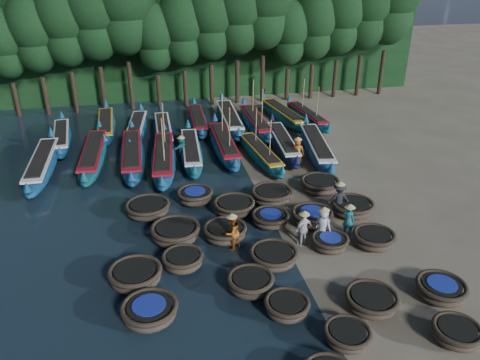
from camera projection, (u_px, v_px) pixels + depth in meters
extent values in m
plane|color=#7F745D|center=(271.00, 217.00, 24.11)|extent=(120.00, 120.00, 0.00)
cube|color=black|center=(204.00, 40.00, 42.51)|extent=(40.00, 3.00, 10.00)
ellipsoid|color=#4B3D2F|center=(347.00, 337.00, 16.22)|extent=(1.55, 1.55, 0.58)
torus|color=#382F21|center=(348.00, 331.00, 16.10)|extent=(1.69, 1.69, 0.17)
cylinder|color=black|center=(348.00, 330.00, 16.09)|extent=(1.27, 1.27, 0.05)
ellipsoid|color=#4B3D2F|center=(456.00, 335.00, 16.30)|extent=(1.78, 1.78, 0.60)
torus|color=#382F21|center=(458.00, 329.00, 16.18)|extent=(1.74, 1.74, 0.18)
cylinder|color=black|center=(458.00, 328.00, 16.16)|extent=(1.31, 1.31, 0.05)
ellipsoid|color=#4B3D2F|center=(150.00, 313.00, 17.24)|extent=(2.47, 2.47, 0.66)
torus|color=#382F21|center=(149.00, 307.00, 17.10)|extent=(2.14, 2.14, 0.20)
cylinder|color=black|center=(149.00, 306.00, 17.08)|extent=(1.63, 1.63, 0.06)
cylinder|color=#1B2B99|center=(149.00, 305.00, 17.06)|extent=(1.25, 1.25, 0.04)
ellipsoid|color=#4B3D2F|center=(250.00, 285.00, 18.70)|extent=(2.24, 2.24, 0.66)
torus|color=#382F21|center=(251.00, 278.00, 18.56)|extent=(1.91, 1.91, 0.20)
cylinder|color=black|center=(251.00, 278.00, 18.54)|extent=(1.43, 1.43, 0.06)
ellipsoid|color=#4B3D2F|center=(287.00, 308.00, 17.50)|extent=(1.81, 1.81, 0.61)
torus|color=#382F21|center=(287.00, 302.00, 17.37)|extent=(1.75, 1.75, 0.18)
cylinder|color=black|center=(287.00, 302.00, 17.36)|extent=(1.31, 1.31, 0.06)
ellipsoid|color=#4B3D2F|center=(371.00, 302.00, 17.81)|extent=(2.47, 2.47, 0.60)
torus|color=#382F21|center=(372.00, 296.00, 17.68)|extent=(2.06, 2.06, 0.18)
cylinder|color=black|center=(372.00, 296.00, 17.67)|extent=(1.57, 1.57, 0.05)
ellipsoid|color=#4B3D2F|center=(440.00, 291.00, 18.33)|extent=(1.88, 1.88, 0.65)
torus|color=#382F21|center=(442.00, 285.00, 18.20)|extent=(1.99, 1.99, 0.20)
cylinder|color=black|center=(442.00, 284.00, 18.18)|extent=(1.50, 1.50, 0.06)
cylinder|color=#1B2B99|center=(442.00, 284.00, 18.16)|extent=(1.15, 1.15, 0.04)
ellipsoid|color=#4B3D2F|center=(136.00, 277.00, 19.10)|extent=(2.15, 2.15, 0.69)
torus|color=#382F21|center=(135.00, 271.00, 18.96)|extent=(2.23, 2.23, 0.21)
cylinder|color=black|center=(135.00, 270.00, 18.94)|extent=(1.70, 1.70, 0.06)
ellipsoid|color=#4B3D2F|center=(183.00, 262.00, 20.07)|extent=(2.10, 2.10, 0.64)
torus|color=#382F21|center=(183.00, 256.00, 19.94)|extent=(1.82, 1.82, 0.20)
cylinder|color=black|center=(183.00, 255.00, 19.92)|extent=(1.36, 1.36, 0.06)
ellipsoid|color=#4B3D2F|center=(274.00, 258.00, 20.35)|extent=(2.02, 2.02, 0.63)
torus|color=#382F21|center=(274.00, 252.00, 20.22)|extent=(2.13, 2.13, 0.19)
cylinder|color=black|center=(274.00, 252.00, 20.20)|extent=(1.63, 1.63, 0.06)
ellipsoid|color=#4B3D2F|center=(330.00, 244.00, 21.34)|extent=(1.99, 1.99, 0.61)
torus|color=#382F21|center=(330.00, 239.00, 21.22)|extent=(1.73, 1.73, 0.18)
cylinder|color=black|center=(330.00, 238.00, 21.20)|extent=(1.30, 1.30, 0.06)
cylinder|color=#1B2B99|center=(330.00, 237.00, 21.19)|extent=(1.00, 1.00, 0.04)
ellipsoid|color=#4B3D2F|center=(374.00, 240.00, 21.56)|extent=(2.24, 2.24, 0.66)
torus|color=#382F21|center=(375.00, 235.00, 21.42)|extent=(1.95, 1.95, 0.20)
cylinder|color=black|center=(375.00, 234.00, 21.41)|extent=(1.47, 1.47, 0.06)
ellipsoid|color=#4B3D2F|center=(176.00, 234.00, 21.93)|extent=(2.85, 2.85, 0.74)
torus|color=#382F21|center=(175.00, 228.00, 21.78)|extent=(2.36, 2.36, 0.22)
cylinder|color=black|center=(175.00, 227.00, 21.76)|extent=(1.79, 1.79, 0.07)
ellipsoid|color=#4B3D2F|center=(225.00, 234.00, 22.05)|extent=(2.55, 2.55, 0.67)
torus|color=#382F21|center=(225.00, 228.00, 21.91)|extent=(2.09, 2.09, 0.20)
cylinder|color=black|center=(225.00, 227.00, 21.89)|extent=(1.59, 1.59, 0.06)
ellipsoid|color=#4B3D2F|center=(270.00, 220.00, 23.23)|extent=(1.76, 1.76, 0.61)
torus|color=#382F21|center=(271.00, 215.00, 23.10)|extent=(1.89, 1.89, 0.19)
cylinder|color=black|center=(271.00, 214.00, 23.09)|extent=(1.43, 1.43, 0.06)
cylinder|color=#1B2B99|center=(271.00, 214.00, 23.07)|extent=(1.10, 1.10, 0.04)
ellipsoid|color=#4B3D2F|center=(312.00, 218.00, 23.31)|extent=(2.33, 2.33, 0.69)
torus|color=#382F21|center=(312.00, 213.00, 23.17)|extent=(2.10, 2.10, 0.21)
cylinder|color=black|center=(312.00, 212.00, 23.15)|extent=(1.58, 1.58, 0.06)
cylinder|color=#1B2B99|center=(312.00, 211.00, 23.13)|extent=(1.22, 1.22, 0.04)
ellipsoid|color=#4B3D2F|center=(352.00, 209.00, 24.15)|extent=(2.61, 2.61, 0.67)
torus|color=#382F21|center=(353.00, 204.00, 24.01)|extent=(2.22, 2.22, 0.20)
cylinder|color=black|center=(353.00, 203.00, 23.99)|extent=(1.69, 1.69, 0.06)
ellipsoid|color=#4B3D2F|center=(148.00, 210.00, 24.06)|extent=(2.54, 2.54, 0.67)
torus|color=#382F21|center=(147.00, 205.00, 23.92)|extent=(2.30, 2.30, 0.20)
cylinder|color=black|center=(147.00, 204.00, 23.90)|extent=(1.76, 1.76, 0.06)
ellipsoid|color=#4B3D2F|center=(195.00, 198.00, 25.24)|extent=(2.25, 2.25, 0.69)
torus|color=#382F21|center=(195.00, 192.00, 25.10)|extent=(1.97, 1.97, 0.21)
cylinder|color=black|center=(195.00, 192.00, 25.08)|extent=(1.48, 1.48, 0.06)
cylinder|color=#1B2B99|center=(195.00, 191.00, 25.07)|extent=(1.14, 1.14, 0.04)
ellipsoid|color=#4B3D2F|center=(234.00, 208.00, 24.26)|extent=(2.07, 2.07, 0.66)
torus|color=#382F21|center=(234.00, 203.00, 24.13)|extent=(2.17, 2.17, 0.20)
cylinder|color=black|center=(234.00, 202.00, 24.11)|extent=(1.65, 1.65, 0.06)
ellipsoid|color=#4B3D2F|center=(272.00, 197.00, 25.26)|extent=(2.72, 2.72, 0.73)
torus|color=#382F21|center=(272.00, 191.00, 25.11)|extent=(2.24, 2.24, 0.22)
cylinder|color=black|center=(272.00, 191.00, 25.09)|extent=(1.70, 1.70, 0.07)
ellipsoid|color=#4B3D2F|center=(320.00, 186.00, 26.42)|extent=(2.48, 2.48, 0.72)
torus|color=#382F21|center=(320.00, 181.00, 26.27)|extent=(2.22, 2.22, 0.22)
cylinder|color=black|center=(320.00, 180.00, 26.25)|extent=(1.68, 1.68, 0.07)
ellipsoid|color=navy|center=(42.00, 165.00, 28.53)|extent=(1.59, 8.68, 1.08)
cone|color=navy|center=(51.00, 131.00, 31.92)|extent=(0.48, 0.48, 0.65)
cone|color=navy|center=(27.00, 187.00, 24.53)|extent=(0.48, 0.48, 0.54)
cube|color=white|center=(41.00, 159.00, 28.32)|extent=(1.16, 6.72, 0.13)
cube|color=black|center=(41.00, 157.00, 28.29)|extent=(0.86, 5.86, 0.11)
ellipsoid|color=navy|center=(94.00, 156.00, 29.80)|extent=(1.95, 8.82, 1.09)
cone|color=navy|center=(99.00, 124.00, 33.26)|extent=(0.48, 0.48, 0.66)
cone|color=navy|center=(83.00, 175.00, 25.73)|extent=(0.48, 0.48, 0.55)
cube|color=maroon|center=(93.00, 149.00, 29.60)|extent=(1.44, 6.83, 0.13)
cube|color=black|center=(92.00, 148.00, 29.56)|extent=(1.11, 5.94, 0.11)
ellipsoid|color=navy|center=(132.00, 156.00, 29.81)|extent=(1.64, 8.82, 1.10)
cone|color=navy|center=(131.00, 123.00, 33.26)|extent=(0.48, 0.48, 0.66)
cone|color=navy|center=(131.00, 175.00, 25.75)|extent=(0.48, 0.48, 0.55)
cube|color=maroon|center=(132.00, 149.00, 29.61)|extent=(1.20, 6.83, 0.13)
cube|color=black|center=(132.00, 148.00, 29.57)|extent=(0.90, 5.95, 0.11)
ellipsoid|color=navy|center=(164.00, 159.00, 29.36)|extent=(2.25, 8.85, 1.09)
cone|color=navy|center=(164.00, 126.00, 32.84)|extent=(0.48, 0.48, 0.66)
cone|color=navy|center=(162.00, 180.00, 25.27)|extent=(0.48, 0.48, 0.55)
cube|color=maroon|center=(163.00, 153.00, 29.15)|extent=(1.67, 6.85, 0.13)
cube|color=black|center=(163.00, 151.00, 29.12)|extent=(1.31, 5.96, 0.11)
cylinder|color=#997F4C|center=(164.00, 126.00, 29.76)|extent=(0.08, 0.26, 3.06)
cylinder|color=#997F4C|center=(163.00, 143.00, 27.14)|extent=(0.08, 0.26, 3.06)
plane|color=red|center=(164.00, 121.00, 26.57)|extent=(0.00, 0.38, 0.38)
ellipsoid|color=navy|center=(191.00, 152.00, 30.50)|extent=(1.93, 8.09, 1.00)
cone|color=navy|center=(188.00, 123.00, 33.68)|extent=(0.44, 0.44, 0.60)
cone|color=navy|center=(194.00, 169.00, 26.77)|extent=(0.44, 0.44, 0.50)
cube|color=white|center=(191.00, 146.00, 30.32)|extent=(1.43, 6.26, 0.12)
cube|color=black|center=(191.00, 145.00, 30.28)|extent=(1.11, 5.45, 0.10)
ellipsoid|color=navy|center=(224.00, 145.00, 31.48)|extent=(1.64, 8.49, 1.06)
cone|color=navy|center=(215.00, 116.00, 34.80)|extent=(0.47, 0.47, 0.64)
cone|color=navy|center=(236.00, 161.00, 27.56)|extent=(0.47, 0.47, 0.53)
cube|color=maroon|center=(224.00, 139.00, 31.28)|extent=(1.20, 6.58, 0.13)
cube|color=black|center=(224.00, 138.00, 31.24)|extent=(0.90, 5.73, 0.11)
cylinder|color=#997F4C|center=(222.00, 115.00, 31.86)|extent=(0.07, 0.25, 2.97)
cylinder|color=#997F4C|center=(230.00, 130.00, 29.35)|extent=(0.07, 0.25, 2.97)
plane|color=red|center=(232.00, 110.00, 28.80)|extent=(0.00, 0.37, 0.37)
ellipsoid|color=navy|center=(260.00, 154.00, 30.27)|extent=(2.15, 7.60, 0.94)
cone|color=navy|center=(242.00, 127.00, 33.12)|extent=(0.41, 0.41, 0.56)
cone|color=navy|center=(283.00, 169.00, 26.91)|extent=(0.41, 0.41, 0.47)
cube|color=gold|center=(260.00, 149.00, 30.10)|extent=(1.60, 5.88, 0.11)
cube|color=black|center=(260.00, 148.00, 30.07)|extent=(1.27, 5.11, 0.09)
cylinder|color=#997F4C|center=(256.00, 127.00, 30.59)|extent=(0.07, 0.22, 2.62)
cylinder|color=#997F4C|center=(270.00, 140.00, 28.44)|extent=(0.07, 0.22, 2.62)
plane|color=red|center=(273.00, 122.00, 27.97)|extent=(0.00, 0.33, 0.33)
ellipsoid|color=#0D1B32|center=(283.00, 144.00, 31.79)|extent=(2.06, 8.12, 1.00)
cone|color=#0D1B32|center=(272.00, 117.00, 34.98)|extent=(0.44, 0.44, 0.60)
cone|color=#0D1B32|center=(297.00, 159.00, 28.05)|extent=(0.44, 0.44, 0.50)
cube|color=white|center=(283.00, 138.00, 31.61)|extent=(1.53, 6.28, 0.12)
cube|color=black|center=(283.00, 137.00, 31.57)|extent=(1.20, 5.46, 0.10)
ellipsoid|color=navy|center=(317.00, 148.00, 30.97)|extent=(2.95, 8.87, 1.09)
cone|color=navy|center=(306.00, 117.00, 34.47)|extent=(0.48, 0.48, 0.66)
cone|color=navy|center=(332.00, 166.00, 26.87)|extent=(0.48, 0.48, 0.55)
cube|color=white|center=(317.00, 142.00, 30.77)|extent=(2.22, 6.87, 0.13)
cube|color=black|center=(317.00, 141.00, 30.73)|extent=(1.79, 5.96, 0.11)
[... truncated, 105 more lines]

